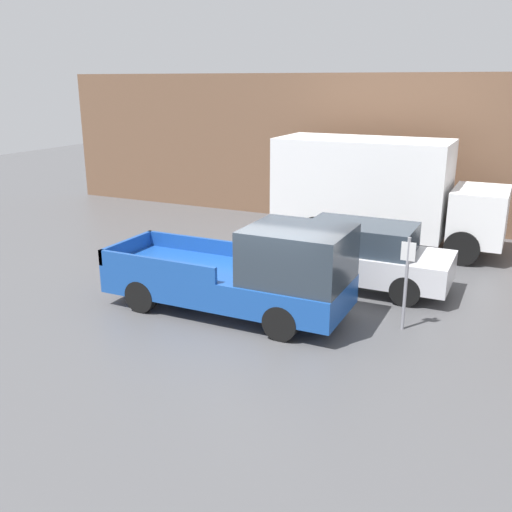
{
  "coord_description": "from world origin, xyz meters",
  "views": [
    {
      "loc": [
        4.7,
        -10.69,
        5.17
      ],
      "look_at": [
        -1.0,
        1.22,
        1.1
      ],
      "focal_mm": 40.0,
      "sensor_mm": 36.0,
      "label": 1
    }
  ],
  "objects_px": {
    "pickup_truck": "(249,273)",
    "delivery_truck": "(377,189)",
    "car": "(356,254)",
    "parking_sign": "(406,278)"
  },
  "relations": [
    {
      "from": "pickup_truck",
      "to": "parking_sign",
      "type": "bearing_deg",
      "value": 12.25
    },
    {
      "from": "pickup_truck",
      "to": "parking_sign",
      "type": "distance_m",
      "value": 3.43
    },
    {
      "from": "delivery_truck",
      "to": "parking_sign",
      "type": "height_order",
      "value": "delivery_truck"
    },
    {
      "from": "pickup_truck",
      "to": "delivery_truck",
      "type": "bearing_deg",
      "value": 81.55
    },
    {
      "from": "car",
      "to": "delivery_truck",
      "type": "distance_m",
      "value": 4.34
    },
    {
      "from": "parking_sign",
      "to": "delivery_truck",
      "type": "bearing_deg",
      "value": 109.59
    },
    {
      "from": "delivery_truck",
      "to": "parking_sign",
      "type": "distance_m",
      "value": 6.85
    },
    {
      "from": "car",
      "to": "parking_sign",
      "type": "xyz_separation_m",
      "value": [
        1.71,
        -2.23,
        0.31
      ]
    },
    {
      "from": "delivery_truck",
      "to": "pickup_truck",
      "type": "bearing_deg",
      "value": -98.45
    },
    {
      "from": "car",
      "to": "parking_sign",
      "type": "bearing_deg",
      "value": -52.52
    }
  ]
}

